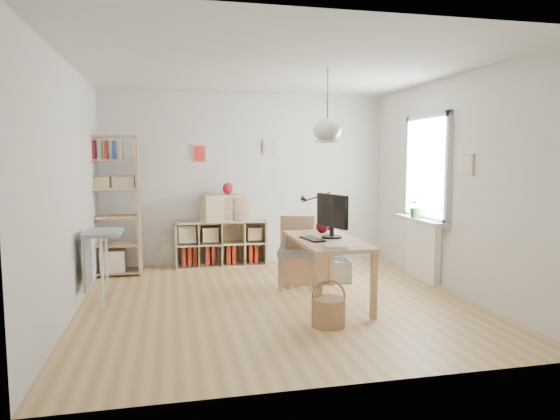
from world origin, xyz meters
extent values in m
plane|color=tan|center=(0.00, 0.00, 0.00)|extent=(4.50, 4.50, 0.00)
plane|color=white|center=(0.00, 2.25, 1.35)|extent=(4.50, 0.00, 4.50)
plane|color=white|center=(0.00, -2.25, 1.35)|extent=(4.50, 0.00, 4.50)
plane|color=white|center=(-2.25, 0.00, 1.35)|extent=(0.00, 4.50, 4.50)
plane|color=white|center=(2.25, 0.00, 1.35)|extent=(0.00, 4.50, 4.50)
plane|color=silver|center=(0.00, 0.00, 2.70)|extent=(4.50, 4.50, 0.00)
cylinder|color=black|center=(0.55, -0.15, 2.36)|extent=(0.01, 0.01, 0.68)
ellipsoid|color=white|center=(0.55, -0.15, 2.00)|extent=(0.32, 0.32, 0.27)
cube|color=white|center=(2.23, 0.60, 1.55)|extent=(0.03, 1.00, 1.30)
cube|color=silver|center=(2.21, 0.06, 1.55)|extent=(0.06, 0.08, 1.46)
cube|color=silver|center=(2.21, 1.14, 1.55)|extent=(0.06, 0.08, 1.46)
cube|color=silver|center=(2.21, 0.60, 2.24)|extent=(0.06, 1.16, 0.08)
cube|color=silver|center=(2.21, 0.60, 0.86)|extent=(0.06, 1.16, 0.08)
cube|color=white|center=(2.19, 0.60, 0.40)|extent=(0.10, 0.80, 0.80)
cube|color=silver|center=(2.14, 0.60, 0.83)|extent=(0.22, 1.20, 0.06)
cube|color=tan|center=(0.55, -0.15, 0.73)|extent=(0.70, 1.50, 0.04)
cube|color=tan|center=(0.25, -0.85, 0.35)|extent=(0.06, 0.06, 0.71)
cube|color=tan|center=(0.25, 0.55, 0.35)|extent=(0.06, 0.06, 0.71)
cube|color=tan|center=(0.85, -0.85, 0.35)|extent=(0.06, 0.06, 0.71)
cube|color=tan|center=(0.85, 0.55, 0.35)|extent=(0.06, 0.06, 0.71)
cube|color=#D3BA8B|center=(-0.45, 2.04, 0.01)|extent=(1.40, 0.38, 0.03)
cube|color=#D3BA8B|center=(-0.45, 2.04, 0.70)|extent=(1.40, 0.38, 0.03)
cube|color=#D3BA8B|center=(-1.14, 2.04, 0.36)|extent=(0.03, 0.38, 0.72)
cube|color=#D3BA8B|center=(0.23, 2.04, 0.36)|extent=(0.03, 0.38, 0.72)
cube|color=#D3BA8B|center=(-0.45, 2.22, 0.36)|extent=(1.40, 0.02, 0.72)
cube|color=maroon|center=(-1.03, 2.06, 0.19)|extent=(0.06, 0.26, 0.30)
cube|color=maroon|center=(-0.94, 2.06, 0.19)|extent=(0.05, 0.26, 0.30)
cube|color=maroon|center=(-0.86, 2.06, 0.19)|extent=(0.05, 0.26, 0.30)
cube|color=maroon|center=(-0.67, 2.06, 0.19)|extent=(0.05, 0.26, 0.30)
cube|color=maroon|center=(-0.58, 2.06, 0.19)|extent=(0.05, 0.26, 0.30)
cube|color=maroon|center=(-0.35, 2.06, 0.19)|extent=(0.06, 0.26, 0.30)
cube|color=maroon|center=(-0.26, 2.06, 0.19)|extent=(0.06, 0.26, 0.30)
cube|color=maroon|center=(0.00, 2.06, 0.19)|extent=(0.06, 0.26, 0.30)
cube|color=maroon|center=(0.09, 2.06, 0.19)|extent=(0.05, 0.26, 0.30)
cube|color=tan|center=(-2.41, 1.80, 1.00)|extent=(0.04, 0.38, 2.00)
cube|color=tan|center=(-1.65, 1.80, 1.00)|extent=(0.04, 0.38, 2.00)
cube|color=tan|center=(-2.03, 1.80, 0.05)|extent=(0.76, 0.38, 0.03)
cube|color=tan|center=(-2.03, 1.80, 0.45)|extent=(0.76, 0.38, 0.03)
cube|color=tan|center=(-2.03, 1.80, 0.85)|extent=(0.76, 0.38, 0.03)
cube|color=tan|center=(-2.03, 1.80, 1.25)|extent=(0.76, 0.38, 0.03)
cube|color=tan|center=(-2.03, 1.80, 1.65)|extent=(0.76, 0.38, 0.03)
cube|color=tan|center=(-2.03, 1.80, 1.98)|extent=(0.76, 0.38, 0.03)
cube|color=navy|center=(-2.31, 1.80, 1.79)|extent=(0.04, 0.18, 0.26)
cube|color=maroon|center=(-2.23, 1.80, 1.79)|extent=(0.04, 0.18, 0.26)
cube|color=beige|center=(-2.15, 1.80, 1.79)|extent=(0.04, 0.18, 0.26)
cube|color=maroon|center=(-2.07, 1.80, 1.79)|extent=(0.04, 0.18, 0.26)
cube|color=navy|center=(-1.97, 1.80, 1.79)|extent=(0.04, 0.18, 0.26)
cube|color=beige|center=(-1.87, 1.80, 1.79)|extent=(0.04, 0.18, 0.26)
cube|color=gray|center=(-1.97, 0.35, 0.83)|extent=(0.40, 0.55, 0.04)
cylinder|color=white|center=(-1.97, 0.13, 0.41)|extent=(0.03, 0.03, 0.82)
cylinder|color=white|center=(-1.97, 0.57, 0.41)|extent=(0.03, 0.03, 0.82)
cube|color=gray|center=(-2.15, 0.35, 0.50)|extent=(0.02, 0.50, 0.62)
cube|color=gray|center=(0.36, 0.51, 0.48)|extent=(0.57, 0.57, 0.06)
cube|color=tan|center=(0.11, 0.39, 0.23)|extent=(0.05, 0.05, 0.45)
cube|color=tan|center=(0.24, 0.75, 0.23)|extent=(0.05, 0.05, 0.45)
cube|color=tan|center=(0.48, 0.26, 0.23)|extent=(0.05, 0.05, 0.45)
cube|color=tan|center=(0.60, 0.63, 0.23)|extent=(0.05, 0.05, 0.45)
cube|color=tan|center=(0.42, 0.70, 0.72)|extent=(0.44, 0.18, 0.41)
cylinder|color=#9B6A46|center=(0.32, -0.96, 0.14)|extent=(0.34, 0.34, 0.28)
torus|color=#9B6A46|center=(0.32, -0.96, 0.30)|extent=(0.34, 0.10, 0.35)
cube|color=#B8B8B4|center=(0.89, 0.80, 0.01)|extent=(0.62, 0.47, 0.02)
cube|color=#B8B8B4|center=(0.62, 0.84, 0.15)|extent=(0.08, 0.39, 0.29)
cube|color=#B8B8B4|center=(1.16, 0.76, 0.15)|extent=(0.08, 0.39, 0.29)
cube|color=#B8B8B4|center=(0.87, 0.62, 0.15)|extent=(0.56, 0.11, 0.29)
cube|color=#B8B8B4|center=(0.92, 0.99, 0.15)|extent=(0.56, 0.11, 0.29)
cube|color=#B8B8B4|center=(0.95, 1.15, 0.42)|extent=(0.59, 0.27, 0.36)
sphere|color=yellow|center=(0.75, 0.76, 0.21)|extent=(0.13, 0.13, 0.13)
sphere|color=#155699|center=(1.00, 0.84, 0.21)|extent=(0.13, 0.13, 0.13)
sphere|color=#BE4517|center=(0.87, 0.79, 0.21)|extent=(0.13, 0.13, 0.13)
sphere|color=green|center=(1.04, 0.70, 0.21)|extent=(0.13, 0.13, 0.13)
cylinder|color=black|center=(0.63, -0.10, 0.76)|extent=(0.24, 0.24, 0.02)
cylinder|color=black|center=(0.63, -0.10, 0.82)|extent=(0.05, 0.05, 0.11)
cube|color=black|center=(0.63, -0.10, 1.07)|extent=(0.20, 0.58, 0.39)
cube|color=black|center=(0.37, -0.19, 0.76)|extent=(0.21, 0.42, 0.02)
cylinder|color=black|center=(0.80, 0.52, 0.77)|extent=(0.06, 0.06, 0.04)
cylinder|color=black|center=(0.80, 0.52, 0.98)|extent=(0.02, 0.02, 0.42)
cone|color=black|center=(0.45, 0.43, 1.17)|extent=(0.10, 0.07, 0.10)
sphere|color=#540B16|center=(0.64, 0.28, 0.83)|extent=(0.16, 0.16, 0.16)
cube|color=silver|center=(0.49, -0.70, 0.77)|extent=(0.33, 0.36, 0.03)
cube|color=#D3BA8B|center=(-0.38, 2.04, 0.92)|extent=(0.76, 0.47, 0.40)
ellipsoid|color=maroon|center=(-0.34, 2.04, 1.21)|extent=(0.15, 0.15, 0.18)
imported|color=#2B732D|center=(2.12, 0.67, 1.02)|extent=(0.31, 0.27, 0.31)
camera|label=1|loc=(-1.21, -5.62, 1.69)|focal=32.00mm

